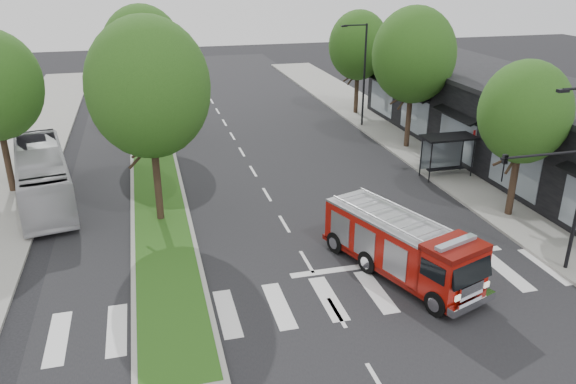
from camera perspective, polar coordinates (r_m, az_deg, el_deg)
The scene contains 14 objects.
ground at distance 24.91m, azimuth 1.92°, elevation -7.11°, with size 140.00×140.00×0.00m, color black.
sidewalk_right at distance 38.05m, azimuth 15.87°, elevation 2.79°, with size 5.00×80.00×0.15m, color gray.
median at distance 40.64m, azimuth -13.60°, elevation 4.25°, with size 3.00×50.00×0.15m.
storefront_row at distance 39.80m, azimuth 21.89°, elevation 6.53°, with size 8.00×30.00×5.00m, color black.
bus_shelter at distance 35.30m, azimuth 15.84°, elevation 4.65°, with size 3.20×1.60×2.61m.
tree_right_near at distance 29.67m, azimuth 22.90°, elevation 7.45°, with size 4.40×4.40×8.05m.
tree_right_mid at distance 39.48m, azimuth 12.65°, elevation 13.41°, with size 5.60×5.60×9.72m.
tree_right_far at distance 48.61m, azimuth 7.18°, elevation 14.56°, with size 5.00×5.00×8.73m.
tree_median_near at distance 27.32m, azimuth -13.98°, elevation 10.21°, with size 5.80×5.80×10.16m.
tree_median_far at distance 41.18m, azimuth -14.52°, elevation 13.59°, with size 5.60×5.60×9.72m.
streetlight_right_near at distance 24.67m, azimuth 26.53°, elevation 2.02°, with size 4.08×0.22×8.00m.
streetlight_right_far at distance 44.72m, azimuth 7.60°, elevation 12.12°, with size 2.11×0.20×8.00m.
fire_engine at distance 23.92m, azimuth 11.36°, elevation -5.38°, with size 4.76×8.10×2.70m.
city_bus at distance 33.31m, azimuth -23.67°, elevation 1.51°, with size 2.48×10.59×2.95m, color #B9B9BE.
Camera 1 is at (-6.29, -20.78, 12.22)m, focal length 35.00 mm.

